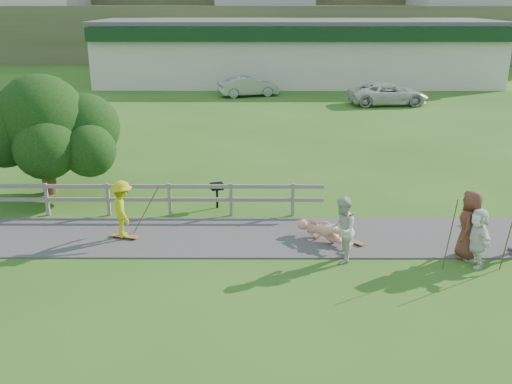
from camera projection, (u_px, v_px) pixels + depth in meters
ground at (226, 259)px, 15.56m from camera, size 260.00×260.00×0.00m
path at (229, 237)px, 16.97m from camera, size 34.00×3.00×0.04m
fence at (89, 194)px, 18.46m from camera, size 15.05×0.10×1.10m
strip_mall at (295, 51)px, 47.79m from camera, size 32.50×10.75×5.10m
skater_rider at (123, 212)px, 16.57m from camera, size 1.00×1.25×1.70m
skater_fallen at (324, 231)px, 16.53m from camera, size 1.57×1.64×0.67m
spectator_a at (342, 230)px, 15.14m from camera, size 0.80×0.97×1.82m
spectator_c at (470, 225)px, 15.34m from camera, size 0.97×1.12×1.93m
spectator_d at (477, 237)px, 14.98m from camera, size 0.70×1.53×1.59m
car_silver at (249, 86)px, 41.29m from camera, size 4.59×2.74×1.43m
car_white at (388, 94)px, 37.93m from camera, size 5.43×2.89×1.45m
tree at (44, 142)px, 20.21m from camera, size 5.08×5.08×3.83m
bbq at (217, 196)px, 19.23m from camera, size 0.48×0.43×0.87m
longboard_rider at (125, 238)px, 16.83m from camera, size 0.88×0.42×0.09m
longboard_fallen at (352, 242)px, 16.53m from camera, size 0.71×0.73×0.09m
helmet at (343, 233)px, 16.92m from camera, size 0.31×0.31×0.31m
pole_rider at (146, 206)px, 16.94m from camera, size 0.03×0.03×1.76m
pole_spec_left at (450, 234)px, 14.68m from camera, size 0.03×0.03×1.96m
pole_spec_right at (509, 234)px, 14.65m from camera, size 0.03×0.03×2.02m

